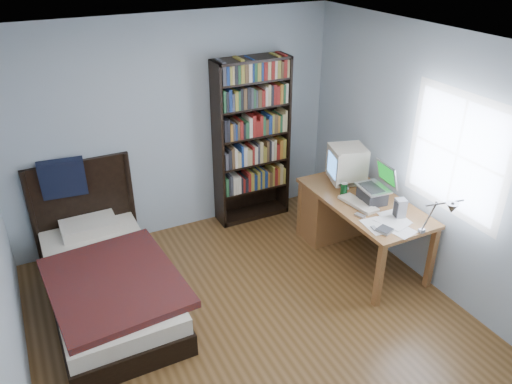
{
  "coord_description": "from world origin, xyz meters",
  "views": [
    {
      "loc": [
        -1.55,
        -2.99,
        3.24
      ],
      "look_at": [
        0.29,
        0.68,
        1.06
      ],
      "focal_mm": 35.0,
      "sensor_mm": 36.0,
      "label": 1
    }
  ],
  "objects_px": {
    "crt_monitor": "(346,163)",
    "speaker": "(400,208)",
    "desk": "(339,208)",
    "soda_can": "(344,189)",
    "desk_lamp": "(447,210)",
    "bed": "(105,276)",
    "laptop": "(374,192)",
    "bookshelf": "(252,142)",
    "keyboard": "(358,204)"
  },
  "relations": [
    {
      "from": "keyboard",
      "to": "laptop",
      "type": "bearing_deg",
      "value": -10.03
    },
    {
      "from": "keyboard",
      "to": "speaker",
      "type": "xyz_separation_m",
      "value": [
        0.21,
        -0.37,
        0.08
      ]
    },
    {
      "from": "speaker",
      "to": "soda_can",
      "type": "height_order",
      "value": "speaker"
    },
    {
      "from": "desk",
      "to": "desk_lamp",
      "type": "bearing_deg",
      "value": -90.64
    },
    {
      "from": "keyboard",
      "to": "speaker",
      "type": "relative_size",
      "value": 2.24
    },
    {
      "from": "crt_monitor",
      "to": "bookshelf",
      "type": "relative_size",
      "value": 0.24
    },
    {
      "from": "desk_lamp",
      "to": "soda_can",
      "type": "bearing_deg",
      "value": 94.87
    },
    {
      "from": "crt_monitor",
      "to": "speaker",
      "type": "distance_m",
      "value": 0.86
    },
    {
      "from": "desk",
      "to": "keyboard",
      "type": "height_order",
      "value": "keyboard"
    },
    {
      "from": "crt_monitor",
      "to": "desk_lamp",
      "type": "bearing_deg",
      "value": -92.04
    },
    {
      "from": "desk",
      "to": "speaker",
      "type": "height_order",
      "value": "speaker"
    },
    {
      "from": "bookshelf",
      "to": "desk",
      "type": "bearing_deg",
      "value": -56.3
    },
    {
      "from": "speaker",
      "to": "bed",
      "type": "height_order",
      "value": "bed"
    },
    {
      "from": "laptop",
      "to": "soda_can",
      "type": "height_order",
      "value": "laptop"
    },
    {
      "from": "desk",
      "to": "bookshelf",
      "type": "distance_m",
      "value": 1.29
    },
    {
      "from": "crt_monitor",
      "to": "soda_can",
      "type": "distance_m",
      "value": 0.32
    },
    {
      "from": "desk",
      "to": "speaker",
      "type": "bearing_deg",
      "value": -84.14
    },
    {
      "from": "speaker",
      "to": "soda_can",
      "type": "relative_size",
      "value": 1.49
    },
    {
      "from": "desk",
      "to": "bed",
      "type": "height_order",
      "value": "bed"
    },
    {
      "from": "crt_monitor",
      "to": "bookshelf",
      "type": "bearing_deg",
      "value": 125.13
    },
    {
      "from": "desk_lamp",
      "to": "laptop",
      "type": "bearing_deg",
      "value": 85.75
    },
    {
      "from": "soda_can",
      "to": "bookshelf",
      "type": "height_order",
      "value": "bookshelf"
    },
    {
      "from": "bookshelf",
      "to": "keyboard",
      "type": "bearing_deg",
      "value": -70.23
    },
    {
      "from": "desk",
      "to": "bed",
      "type": "relative_size",
      "value": 0.72
    },
    {
      "from": "bookshelf",
      "to": "soda_can",
      "type": "bearing_deg",
      "value": -66.38
    },
    {
      "from": "laptop",
      "to": "speaker",
      "type": "distance_m",
      "value": 0.37
    },
    {
      "from": "desk_lamp",
      "to": "bed",
      "type": "bearing_deg",
      "value": 148.01
    },
    {
      "from": "laptop",
      "to": "speaker",
      "type": "height_order",
      "value": "laptop"
    },
    {
      "from": "desk",
      "to": "bookshelf",
      "type": "bearing_deg",
      "value": 123.7
    },
    {
      "from": "laptop",
      "to": "desk_lamp",
      "type": "xyz_separation_m",
      "value": [
        -0.07,
        -1.0,
        0.32
      ]
    },
    {
      "from": "keyboard",
      "to": "desk",
      "type": "bearing_deg",
      "value": 67.58
    },
    {
      "from": "desk_lamp",
      "to": "speaker",
      "type": "relative_size",
      "value": 2.75
    },
    {
      "from": "crt_monitor",
      "to": "desk_lamp",
      "type": "relative_size",
      "value": 0.88
    },
    {
      "from": "speaker",
      "to": "bed",
      "type": "xyz_separation_m",
      "value": [
        -2.7,
        0.99,
        -0.57
      ]
    },
    {
      "from": "desk",
      "to": "soda_can",
      "type": "bearing_deg",
      "value": -119.91
    },
    {
      "from": "desk",
      "to": "speaker",
      "type": "relative_size",
      "value": 7.8
    },
    {
      "from": "laptop",
      "to": "bookshelf",
      "type": "relative_size",
      "value": 0.2
    },
    {
      "from": "keyboard",
      "to": "speaker",
      "type": "height_order",
      "value": "speaker"
    },
    {
      "from": "desk",
      "to": "bookshelf",
      "type": "height_order",
      "value": "bookshelf"
    },
    {
      "from": "desk",
      "to": "laptop",
      "type": "xyz_separation_m",
      "value": [
        0.06,
        -0.48,
        0.43
      ]
    },
    {
      "from": "crt_monitor",
      "to": "keyboard",
      "type": "xyz_separation_m",
      "value": [
        -0.16,
        -0.47,
        -0.23
      ]
    },
    {
      "from": "laptop",
      "to": "speaker",
      "type": "bearing_deg",
      "value": -85.49
    },
    {
      "from": "soda_can",
      "to": "bed",
      "type": "relative_size",
      "value": 0.06
    },
    {
      "from": "desk_lamp",
      "to": "keyboard",
      "type": "xyz_separation_m",
      "value": [
        -0.11,
        1.01,
        -0.42
      ]
    },
    {
      "from": "laptop",
      "to": "desk_lamp",
      "type": "relative_size",
      "value": 0.76
    },
    {
      "from": "crt_monitor",
      "to": "desk_lamp",
      "type": "distance_m",
      "value": 1.49
    },
    {
      "from": "desk",
      "to": "laptop",
      "type": "height_order",
      "value": "laptop"
    },
    {
      "from": "desk",
      "to": "laptop",
      "type": "bearing_deg",
      "value": -83.12
    },
    {
      "from": "laptop",
      "to": "bed",
      "type": "bearing_deg",
      "value": 166.85
    },
    {
      "from": "desk",
      "to": "bookshelf",
      "type": "relative_size",
      "value": 0.77
    }
  ]
}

